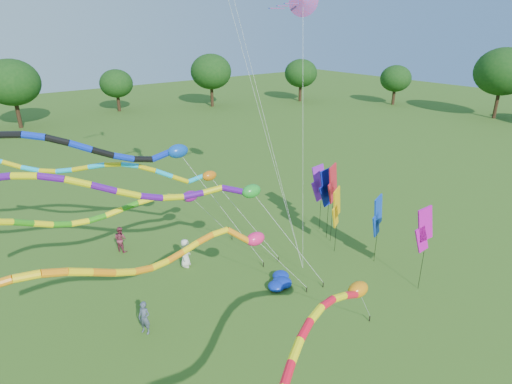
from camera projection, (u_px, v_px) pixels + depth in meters
ground at (324, 330)px, 18.93m from camera, size 160.00×160.00×0.00m
tree_ring at (214, 250)px, 14.49m from camera, size 115.15×116.45×9.59m
tube_kite_red at (317, 346)px, 11.98m from camera, size 12.78×6.42×6.39m
tube_kite_orange at (175, 253)px, 15.97m from camera, size 13.53×1.22×6.50m
tube_kite_purple at (140, 189)px, 17.27m from camera, size 15.04×6.13×8.28m
tube_kite_blue at (74, 147)px, 18.29m from camera, size 15.13×5.84×9.36m
tube_kite_cyan at (122, 170)px, 20.37m from camera, size 12.94×6.36×8.04m
tube_kite_green at (124, 207)px, 20.16m from camera, size 13.61×2.84×6.65m
delta_kite_high_c at (303, 1)px, 21.37m from camera, size 3.25×3.85×14.55m
banner_pole_orange at (336, 208)px, 24.20m from camera, size 1.11×0.49×4.18m
banner_pole_magenta_a at (424, 230)px, 20.57m from camera, size 1.15×0.35×4.66m
banner_pole_red at (333, 184)px, 25.03m from camera, size 1.13×0.41×5.14m
banner_pole_blue_b at (326, 188)px, 25.66m from camera, size 1.16×0.25×4.71m
banner_pole_violet at (319, 183)px, 26.90m from camera, size 1.15×0.34×4.52m
banner_pole_blue_a at (377, 216)px, 23.17m from camera, size 1.15×0.35×4.16m
blue_nylon_heap at (278, 282)px, 22.03m from camera, size 1.39×1.64×0.50m
person_a at (185, 253)px, 23.62m from camera, size 0.96×0.92×1.66m
person_b at (144, 318)px, 18.52m from camera, size 0.61×0.68×1.56m
person_c at (120, 239)px, 25.21m from camera, size 0.88×0.96×1.58m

